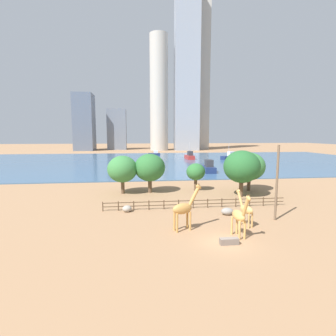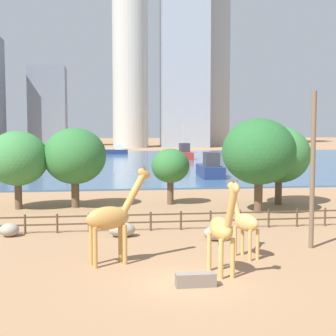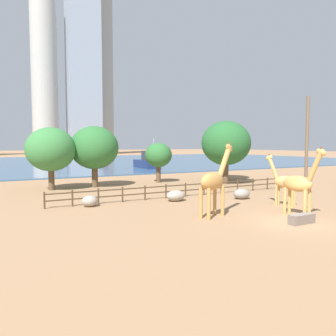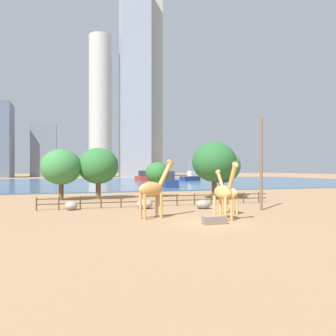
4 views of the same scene
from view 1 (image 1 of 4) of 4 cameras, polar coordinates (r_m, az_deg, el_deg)
ground_plane at (r=104.20m, az=-2.17°, el=1.61°), size 400.00×400.00×0.00m
harbor_water at (r=101.21m, az=-2.03°, el=1.50°), size 180.00×86.00×0.20m
giraffe_tall at (r=28.68m, az=3.53°, el=-8.75°), size 3.62×1.77×5.10m
giraffe_companion at (r=27.67m, az=15.30°, el=-10.02°), size 1.19×3.06×4.82m
giraffe_young at (r=31.32m, az=16.53°, el=-8.58°), size 1.49×2.64×4.18m
utility_pole at (r=34.05m, az=22.60°, el=-3.05°), size 0.28×0.28×9.15m
boulder_near_fence at (r=36.12m, az=-8.92°, el=-8.74°), size 1.23×1.16×0.87m
boulder_by_pole at (r=35.28m, az=12.77°, el=-9.18°), size 1.58×1.23×0.93m
boulder_small at (r=35.56m, az=2.86°, el=-8.86°), size 1.71×1.25×0.94m
feeding_trough at (r=26.46m, az=13.17°, el=-15.26°), size 1.80×0.60×0.60m
enclosure_fence at (r=37.51m, az=5.92°, el=-7.57°), size 26.12×0.14×1.30m
tree_left_large at (r=46.63m, az=-3.98°, el=0.07°), size 5.45×5.45×6.98m
tree_center_broad at (r=50.35m, az=17.31°, el=0.31°), size 5.66×5.66×7.09m
tree_right_tall at (r=48.57m, az=6.06°, el=-0.87°), size 3.46×3.46×5.09m
tree_left_small at (r=46.37m, az=-9.90°, el=-0.25°), size 5.20×5.20×6.71m
tree_right_small at (r=45.17m, az=15.77°, el=0.25°), size 6.02×6.02×7.76m
boat_ferry at (r=109.22m, az=4.74°, el=2.56°), size 3.08×7.80×6.92m
boat_sailboat at (r=72.18m, az=8.74°, el=0.07°), size 3.13×7.91×3.43m
boat_tug at (r=128.00m, az=-2.93°, el=3.14°), size 5.65×2.15×5.04m
boat_barge at (r=110.25m, az=13.27°, el=2.41°), size 7.77×5.45×6.60m
skyline_tower_needle at (r=179.27m, az=4.16°, el=20.92°), size 15.48×9.83×105.15m
skyline_block_central at (r=174.45m, az=-1.97°, el=15.88°), size 11.75×11.75×72.67m
skyline_tower_glass at (r=186.22m, az=-11.04°, el=8.23°), size 12.62×12.61×27.51m
skyline_block_left at (r=192.14m, az=6.62°, el=19.18°), size 12.86×14.17×99.98m
skyline_block_right at (r=180.34m, az=-17.76°, el=9.44°), size 12.04×15.99×36.22m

